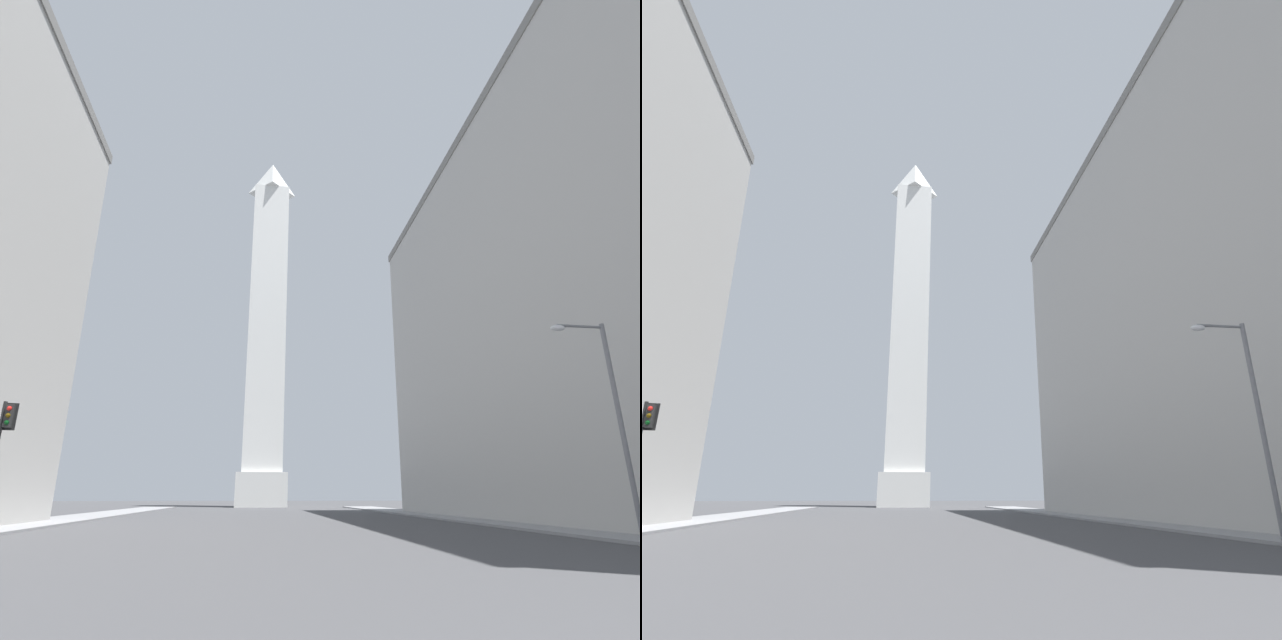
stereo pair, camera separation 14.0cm
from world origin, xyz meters
TOP-DOWN VIEW (x-y plane):
  - sidewalk_right at (16.14, 32.63)m, footprint 5.00×108.75m
  - building_right at (26.48, 32.93)m, footprint 20.28×56.56m
  - obelisk at (0.00, 90.63)m, footprint 8.69×8.69m
  - street_lamp at (13.05, 17.94)m, footprint 2.51×0.36m

SIDE VIEW (x-z plane):
  - sidewalk_right at x=16.14m, z-range 0.00..0.15m
  - street_lamp at x=13.05m, z-range 0.91..9.85m
  - building_right at x=26.48m, z-range 0.01..34.04m
  - obelisk at x=0.00m, z-range -1.38..68.45m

